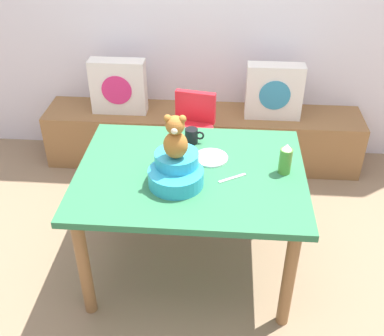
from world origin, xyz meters
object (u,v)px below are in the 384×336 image
at_px(infant_seat_teal, 176,171).
at_px(ketchup_bottle, 286,159).
at_px(pillow_floral_left, 118,87).
at_px(dinner_plate_near, 211,158).
at_px(coffee_mug, 192,136).
at_px(teddy_bear, 175,138).
at_px(pillow_floral_right, 274,92).
at_px(dining_table, 191,185).
at_px(highchair, 191,133).

xyz_separation_m(infant_seat_teal, ketchup_bottle, (0.59, 0.14, 0.02)).
distance_m(pillow_floral_left, ketchup_bottle, 1.71).
xyz_separation_m(pillow_floral_left, dinner_plate_near, (0.79, -1.09, 0.07)).
bearing_deg(dinner_plate_near, coffee_mug, 125.81).
relative_size(pillow_floral_left, teddy_bear, 1.76).
relative_size(pillow_floral_right, dining_table, 0.34).
xyz_separation_m(infant_seat_teal, teddy_bear, (0.00, -0.00, 0.21)).
height_order(pillow_floral_left, dining_table, pillow_floral_left).
relative_size(pillow_floral_right, coffee_mug, 3.67).
distance_m(teddy_bear, coffee_mug, 0.48).
relative_size(pillow_floral_left, pillow_floral_right, 1.00).
bearing_deg(pillow_floral_left, dining_table, -61.16).
distance_m(pillow_floral_right, infant_seat_teal, 1.49).
height_order(infant_seat_teal, dinner_plate_near, infant_seat_teal).
bearing_deg(highchair, pillow_floral_left, 145.94).
relative_size(ketchup_bottle, coffee_mug, 1.54).
distance_m(dining_table, teddy_bear, 0.40).
relative_size(highchair, teddy_bear, 3.16).
relative_size(infant_seat_teal, ketchup_bottle, 1.78).
bearing_deg(coffee_mug, pillow_floral_right, 57.92).
xyz_separation_m(pillow_floral_right, infant_seat_teal, (-0.63, -1.34, 0.13)).
height_order(pillow_floral_right, highchair, pillow_floral_right).
bearing_deg(dinner_plate_near, ketchup_bottle, -14.68).
distance_m(highchair, ketchup_bottle, 1.03).
distance_m(pillow_floral_left, pillow_floral_right, 1.24).
bearing_deg(dining_table, highchair, 94.29).
xyz_separation_m(dining_table, highchair, (-0.06, 0.81, -0.12)).
height_order(pillow_floral_left, teddy_bear, teddy_bear).
xyz_separation_m(pillow_floral_right, dining_table, (-0.56, -1.23, -0.04)).
bearing_deg(pillow_floral_left, ketchup_bottle, -45.06).
relative_size(coffee_mug, dinner_plate_near, 0.60).
distance_m(pillow_floral_left, coffee_mug, 1.14).
relative_size(pillow_floral_right, highchair, 0.56).
bearing_deg(pillow_floral_right, pillow_floral_left, 180.00).
distance_m(pillow_floral_right, dinner_plate_near, 1.19).
bearing_deg(pillow_floral_right, highchair, -146.19).
xyz_separation_m(coffee_mug, dinner_plate_near, (0.13, -0.17, -0.04)).
bearing_deg(teddy_bear, infant_seat_teal, 90.00).
height_order(coffee_mug, dinner_plate_near, coffee_mug).
bearing_deg(teddy_bear, pillow_floral_left, 114.33).
xyz_separation_m(pillow_floral_left, pillow_floral_right, (1.24, 0.00, 0.00)).
relative_size(pillow_floral_left, coffee_mug, 3.67).
xyz_separation_m(pillow_floral_left, coffee_mug, (0.66, -0.92, 0.11)).
bearing_deg(coffee_mug, ketchup_bottle, -27.61).
bearing_deg(coffee_mug, dinner_plate_near, -54.19).
bearing_deg(teddy_bear, dinner_plate_near, 54.17).
relative_size(pillow_floral_right, ketchup_bottle, 2.38).
bearing_deg(infant_seat_teal, dinner_plate_near, 54.11).
bearing_deg(dinner_plate_near, dining_table, -129.38).
bearing_deg(dining_table, ketchup_bottle, 2.62).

